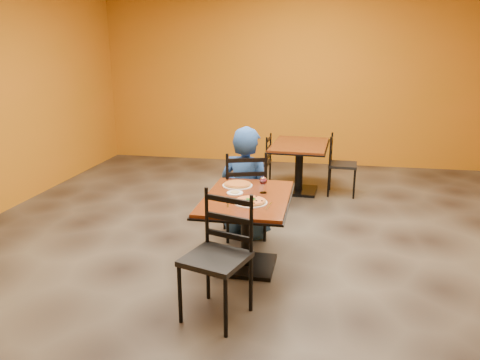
% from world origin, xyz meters
% --- Properties ---
extents(floor, '(7.00, 8.00, 0.01)m').
position_xyz_m(floor, '(0.00, 0.00, 0.00)').
color(floor, black).
rests_on(floor, ground).
extents(wall_back, '(7.00, 0.01, 3.00)m').
position_xyz_m(wall_back, '(0.00, 4.00, 1.50)').
color(wall_back, '#BA6814').
rests_on(wall_back, ground).
extents(table_main, '(0.83, 1.23, 0.75)m').
position_xyz_m(table_main, '(0.00, -0.50, 0.56)').
color(table_main, maroon).
rests_on(table_main, floor).
extents(table_second, '(0.88, 1.26, 0.75)m').
position_xyz_m(table_second, '(0.34, 2.14, 0.56)').
color(table_second, maroon).
rests_on(table_second, floor).
extents(chair_main_near, '(0.58, 0.58, 1.02)m').
position_xyz_m(chair_main_near, '(-0.09, -1.42, 0.51)').
color(chair_main_near, black).
rests_on(chair_main_near, floor).
extents(chair_main_far, '(0.59, 0.59, 1.03)m').
position_xyz_m(chair_main_far, '(-0.18, 0.31, 0.52)').
color(chair_main_far, black).
rests_on(chair_main_far, floor).
extents(chair_second_left, '(0.41, 0.41, 0.86)m').
position_xyz_m(chair_second_left, '(-0.31, 2.14, 0.43)').
color(chair_second_left, black).
rests_on(chair_second_left, floor).
extents(chair_second_right, '(0.43, 0.43, 0.90)m').
position_xyz_m(chair_second_right, '(0.98, 2.14, 0.45)').
color(chair_second_right, black).
rests_on(chair_second_right, floor).
extents(diner, '(0.72, 0.57, 1.29)m').
position_xyz_m(diner, '(-0.15, 0.32, 0.65)').
color(diner, navy).
rests_on(diner, floor).
extents(plate_main, '(0.31, 0.31, 0.01)m').
position_xyz_m(plate_main, '(0.07, -0.69, 0.76)').
color(plate_main, white).
rests_on(plate_main, table_main).
extents(pizza_main, '(0.28, 0.28, 0.02)m').
position_xyz_m(pizza_main, '(0.07, -0.69, 0.77)').
color(pizza_main, '#95220A').
rests_on(pizza_main, plate_main).
extents(plate_far, '(0.31, 0.31, 0.01)m').
position_xyz_m(plate_far, '(-0.16, -0.18, 0.76)').
color(plate_far, white).
rests_on(plate_far, table_main).
extents(pizza_far, '(0.28, 0.28, 0.02)m').
position_xyz_m(pizza_far, '(-0.16, -0.18, 0.77)').
color(pizza_far, '#C47725').
rests_on(pizza_far, plate_far).
extents(side_plate, '(0.16, 0.16, 0.01)m').
position_xyz_m(side_plate, '(-0.13, -0.44, 0.76)').
color(side_plate, white).
rests_on(side_plate, table_main).
extents(dip, '(0.09, 0.09, 0.01)m').
position_xyz_m(dip, '(-0.13, -0.44, 0.76)').
color(dip, '#A78851').
rests_on(dip, side_plate).
extents(wine_glass, '(0.08, 0.08, 0.18)m').
position_xyz_m(wine_glass, '(0.14, -0.37, 0.84)').
color(wine_glass, white).
rests_on(wine_glass, table_main).
extents(fork, '(0.06, 0.19, 0.00)m').
position_xyz_m(fork, '(-0.13, -0.77, 0.75)').
color(fork, silver).
rests_on(fork, table_main).
extents(knife, '(0.04, 0.21, 0.00)m').
position_xyz_m(knife, '(0.24, -0.76, 0.75)').
color(knife, silver).
rests_on(knife, table_main).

